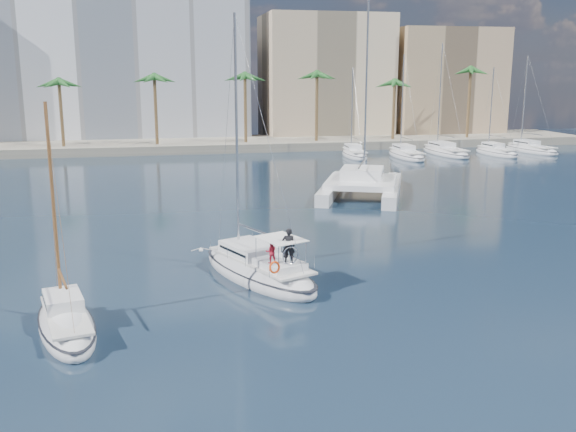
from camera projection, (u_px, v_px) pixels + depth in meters
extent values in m
plane|color=black|center=(270.00, 272.00, 36.13)|extent=(160.00, 160.00, 0.00)
cube|color=gray|center=(195.00, 145.00, 94.23)|extent=(120.00, 14.00, 1.20)
cube|color=white|center=(110.00, 53.00, 100.32)|extent=(42.00, 16.00, 28.00)
cube|color=beige|center=(325.00, 78.00, 105.20)|extent=(20.00, 14.00, 20.00)
cube|color=tan|center=(443.00, 84.00, 107.55)|extent=(18.00, 12.00, 18.00)
cylinder|color=brown|center=(196.00, 114.00, 89.39)|extent=(0.44, 0.44, 10.50)
sphere|color=#205721|center=(195.00, 76.00, 88.24)|extent=(3.60, 3.60, 3.60)
cylinder|color=brown|center=(424.00, 111.00, 96.26)|extent=(0.44, 0.44, 10.50)
sphere|color=#205721|center=(426.00, 76.00, 95.11)|extent=(3.60, 3.60, 3.60)
ellipsoid|color=silver|center=(258.00, 273.00, 34.95)|extent=(6.72, 10.29, 2.04)
ellipsoid|color=black|center=(258.00, 268.00, 34.89)|extent=(6.79, 10.39, 0.18)
cube|color=silver|center=(260.00, 260.00, 34.63)|extent=(4.93, 7.67, 0.12)
cube|color=white|center=(249.00, 249.00, 35.46)|extent=(3.20, 3.79, 0.60)
cube|color=black|center=(249.00, 248.00, 35.46)|extent=(3.07, 3.45, 0.14)
cylinder|color=#B7BABF|center=(237.00, 136.00, 35.02)|extent=(0.15, 0.15, 12.91)
cylinder|color=#B7BABF|center=(257.00, 231.00, 34.52)|extent=(1.65, 3.70, 0.11)
cube|color=white|center=(280.00, 264.00, 33.06)|extent=(2.68, 2.99, 0.36)
cube|color=white|center=(281.00, 239.00, 32.69)|extent=(2.68, 2.99, 0.04)
torus|color=silver|center=(290.00, 256.00, 32.16)|extent=(0.90, 0.42, 0.96)
torus|color=#FF440D|center=(275.00, 267.00, 31.25)|extent=(0.66, 0.43, 0.64)
imported|color=black|center=(289.00, 246.00, 32.30)|extent=(0.72, 0.52, 1.85)
imported|color=#B21B2D|center=(271.00, 252.00, 32.50)|extent=(0.59, 0.46, 1.18)
ellipsoid|color=silver|center=(67.00, 327.00, 27.60)|extent=(3.84, 7.47, 1.68)
ellipsoid|color=black|center=(66.00, 322.00, 27.54)|extent=(3.88, 7.55, 0.18)
cube|color=silver|center=(66.00, 315.00, 27.33)|extent=(2.80, 5.59, 0.12)
cube|color=white|center=(63.00, 300.00, 27.98)|extent=(2.01, 2.62, 0.60)
cube|color=black|center=(63.00, 300.00, 27.98)|extent=(1.97, 2.36, 0.14)
cylinder|color=brown|center=(53.00, 205.00, 27.81)|extent=(0.15, 0.15, 8.84)
cylinder|color=brown|center=(63.00, 278.00, 27.17)|extent=(0.78, 2.83, 0.11)
cube|color=silver|center=(332.00, 188.00, 59.25)|extent=(6.38, 12.78, 1.10)
cube|color=silver|center=(392.00, 190.00, 58.20)|extent=(6.38, 12.78, 1.10)
cube|color=white|center=(361.00, 182.00, 57.92)|extent=(8.50, 9.17, 0.50)
cube|color=white|center=(362.00, 173.00, 58.41)|extent=(4.97, 5.14, 1.00)
cube|color=black|center=(362.00, 173.00, 58.39)|extent=(4.77, 4.66, 0.18)
cylinder|color=#B7BABF|center=(366.00, 78.00, 58.48)|extent=(0.18, 0.18, 17.85)
ellipsoid|color=silver|center=(201.00, 250.00, 36.38)|extent=(0.23, 0.44, 0.21)
sphere|color=silver|center=(201.00, 249.00, 36.58)|extent=(0.11, 0.11, 0.11)
cube|color=gray|center=(195.00, 250.00, 36.31)|extent=(0.50, 0.18, 0.12)
cube|color=gray|center=(206.00, 249.00, 36.44)|extent=(0.50, 0.18, 0.12)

